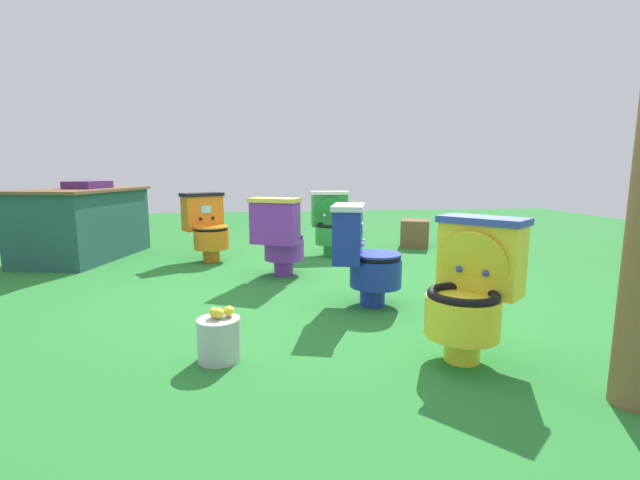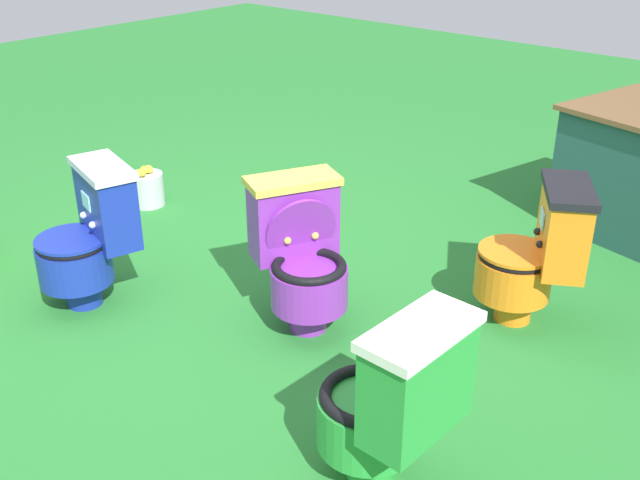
# 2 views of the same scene
# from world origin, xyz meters

# --- Properties ---
(ground) EXTENTS (14.00, 14.00, 0.00)m
(ground) POSITION_xyz_m (0.00, 0.00, 0.00)
(ground) COLOR #26752D
(toilet_purple) EXTENTS (0.62, 0.58, 0.73)m
(toilet_purple) POSITION_xyz_m (0.55, 0.06, 0.37)
(toilet_purple) COLOR purple
(toilet_purple) RESTS_ON ground
(toilet_green) EXTENTS (0.50, 0.44, 0.73)m
(toilet_green) POSITION_xyz_m (1.53, -0.57, 0.37)
(toilet_green) COLOR green
(toilet_green) RESTS_ON ground
(toilet_orange) EXTENTS (0.63, 0.60, 0.73)m
(toilet_orange) POSITION_xyz_m (1.39, 0.79, 0.37)
(toilet_orange) COLOR orange
(toilet_orange) RESTS_ON ground
(toilet_yellow) EXTENTS (0.62, 0.64, 0.73)m
(toilet_yellow) POSITION_xyz_m (-1.34, -0.83, 0.37)
(toilet_yellow) COLOR yellow
(toilet_yellow) RESTS_ON ground
(toilet_blue) EXTENTS (0.52, 0.58, 0.73)m
(toilet_blue) POSITION_xyz_m (-0.40, -0.49, 0.37)
(toilet_blue) COLOR #192D9E
(toilet_blue) RESTS_ON ground
(vendor_table) EXTENTS (1.62, 1.18, 0.85)m
(vendor_table) POSITION_xyz_m (1.71, 2.16, 0.39)
(vendor_table) COLOR #23514C
(vendor_table) RESTS_ON ground
(small_crate) EXTENTS (0.48, 0.46, 0.34)m
(small_crate) POSITION_xyz_m (1.92, -1.74, 0.17)
(small_crate) COLOR brown
(small_crate) RESTS_ON ground
(lemon_bucket) EXTENTS (0.22, 0.22, 0.28)m
(lemon_bucket) POSITION_xyz_m (-1.21, 0.46, 0.12)
(lemon_bucket) COLOR #B7B7BF
(lemon_bucket) RESTS_ON ground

